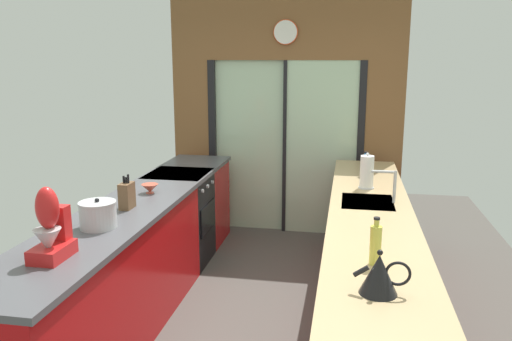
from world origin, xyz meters
name	(u,v)px	position (x,y,z in m)	size (l,w,h in m)	color
ground_plane	(257,298)	(0.00, 0.60, -0.01)	(5.04, 7.60, 0.02)	#4C4742
back_wall_unit	(285,103)	(0.00, 2.40, 1.52)	(2.64, 0.12, 2.70)	brown
left_counter_run	(134,260)	(-0.91, 0.13, 0.47)	(0.62, 3.80, 0.92)	#AD0C0F
right_counter_run	(368,268)	(0.91, 0.30, 0.46)	(0.62, 3.80, 0.92)	#AD0C0F
sink_faucet	(390,181)	(1.06, 0.55, 1.09)	(0.19, 0.02, 0.26)	#B7BABC
oven_range	(180,218)	(-0.91, 1.25, 0.46)	(0.60, 0.60, 0.92)	black
mixing_bowl	(150,188)	(-0.89, 0.48, 0.96)	(0.14, 0.14, 0.08)	#BC4C38
knife_block	(127,195)	(-0.89, 0.03, 1.02)	(0.08, 0.14, 0.26)	brown
stand_mixer	(51,231)	(-0.89, -0.96, 1.08)	(0.17, 0.27, 0.42)	red
stock_pot	(98,215)	(-0.89, -0.42, 1.01)	(0.25, 0.25, 0.20)	#B7BABC
kettle	(379,274)	(0.89, -1.08, 1.02)	(0.27, 0.18, 0.22)	black
soap_bottle_near	(376,244)	(0.89, -0.72, 1.04)	(0.06, 0.06, 0.27)	#D1CC4C
soap_bottle_far	(365,166)	(0.89, 1.47, 1.02)	(0.06, 0.06, 0.23)	#286BB7
paper_towel_roll	(367,172)	(0.89, 0.97, 1.06)	(0.13, 0.13, 0.31)	#B7BABC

